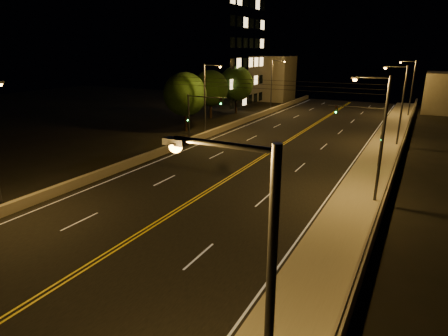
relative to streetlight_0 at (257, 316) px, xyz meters
The scene contains 22 objects.
road 22.23m from the streetlight_0, 122.19° to the left, with size 18.00×120.00×0.02m, color black.
sidewalk 18.99m from the streetlight_0, 92.24° to the left, with size 3.60×120.00×0.30m, color gray.
curb 19.17m from the streetlight_0, 98.05° to the left, with size 0.14×120.00×0.15m, color gray.
parapet_wall 18.84m from the streetlight_0, 87.08° to the left, with size 0.30×120.00×1.00m, color gray.
jersey_barrier 28.43m from the streetlight_0, 139.23° to the left, with size 0.45×120.00×0.75m, color gray.
distant_building_right 71.01m from the streetlight_0, 85.97° to the left, with size 6.00×10.00×6.82m, color slate.
distant_building_left 77.36m from the streetlight_0, 110.84° to the left, with size 8.00×8.00×9.29m, color slate.
parapet_rail 18.72m from the streetlight_0, 87.08° to the left, with size 0.06×0.06×120.00m, color black.
lane_markings 22.17m from the streetlight_0, 122.29° to the left, with size 17.32×116.00×0.00m.
streetlight_0 is the anchor object (origin of this frame).
streetlight_1 20.81m from the streetlight_0, 90.00° to the left, with size 2.55×0.28×8.97m.
streetlight_2 39.66m from the streetlight_0, 90.00° to the left, with size 2.55×0.28×8.97m.
streetlight_3 62.08m from the streetlight_0, 90.00° to the left, with size 2.55×0.28×8.97m.
streetlight_5 40.20m from the streetlight_0, 122.22° to the left, with size 2.55×0.28×8.97m.
streetlight_6 60.62m from the streetlight_0, 110.71° to the left, with size 2.55×0.28×8.97m.
traffic_signal_right 29.80m from the streetlight_0, 92.99° to the left, with size 5.11×0.31×5.77m.
traffic_signal_left 36.01m from the streetlight_0, 124.31° to the left, with size 5.11×0.31×5.77m.
overhead_wires 30.17m from the streetlight_0, 112.51° to the left, with size 22.00×0.03×0.83m.
building_tower 67.39m from the streetlight_0, 124.28° to the left, with size 24.00×15.00×27.74m.
tree_0 43.94m from the streetlight_0, 125.84° to the left, with size 5.77×5.77×7.82m.
tree_1 53.39m from the streetlight_0, 121.21° to the left, with size 5.61×5.61×7.61m.
tree_2 58.54m from the streetlight_0, 116.83° to the left, with size 5.89×5.89×7.98m.
Camera 1 is at (14.01, -4.41, 10.54)m, focal length 30.00 mm.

